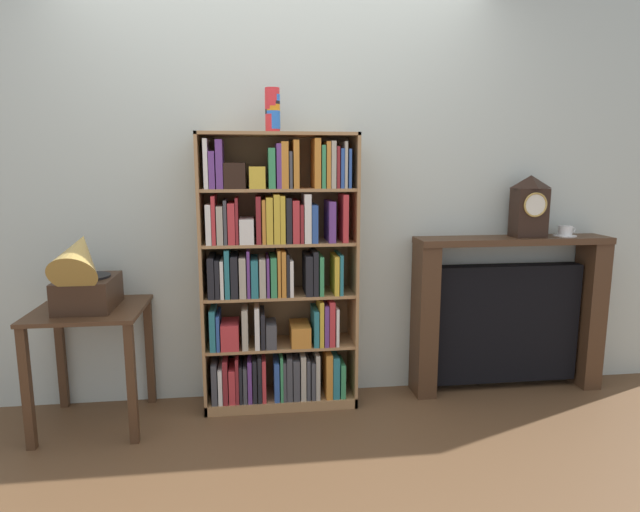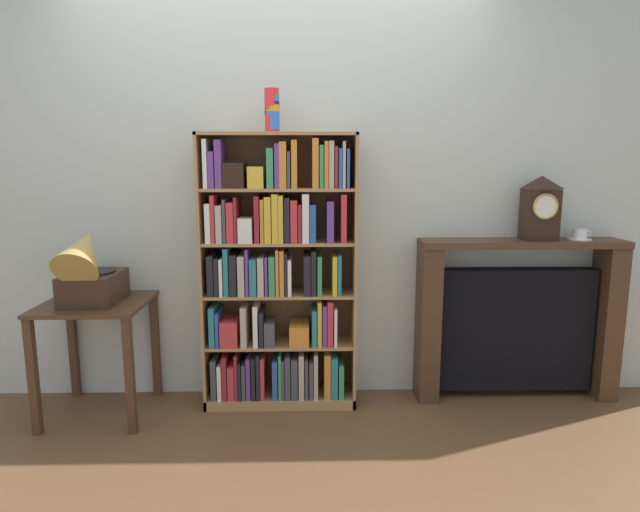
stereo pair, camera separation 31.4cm
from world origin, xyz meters
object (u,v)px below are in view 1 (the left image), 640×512
Objects in this scene: teacup_with_saucer at (565,232)px; cup_stack at (273,110)px; gramophone at (83,275)px; fireplace_mantel at (507,315)px; side_table_left at (91,334)px; bookshelf at (276,280)px; mantel_clock at (529,206)px.

cup_stack is at bearing -178.11° from teacup_with_saucer.
gramophone is 2.55m from fireplace_mantel.
fireplace_mantel reaches higher than side_table_left.
cup_stack reaches higher than bookshelf.
bookshelf is at bearing 76.86° from cup_stack.
teacup_with_saucer is (2.85, 0.16, 0.51)m from side_table_left.
cup_stack is 0.63× the size of mantel_clock.
bookshelf is at bearing -178.89° from teacup_with_saucer.
cup_stack reaches higher than mantel_clock.
cup_stack is 1.68m from mantel_clock.
fireplace_mantel is at bearing 165.73° from mantel_clock.
cup_stack is at bearing 5.64° from side_table_left.
mantel_clock is (2.60, 0.16, 0.67)m from side_table_left.
fireplace_mantel is (1.48, 0.06, -0.28)m from bookshelf.
fireplace_mantel is 0.64m from teacup_with_saucer.
gramophone is at bearing -171.32° from cup_stack.
fireplace_mantel is at bearing 5.39° from gramophone.
bookshelf is at bearing -177.83° from fireplace_mantel.
mantel_clock is at bearing -14.27° from fireplace_mantel.
gramophone is at bearing -175.31° from mantel_clock.
fireplace_mantel is 0.71m from mantel_clock.
side_table_left is 2.52m from fireplace_mantel.
mantel_clock reaches higher than side_table_left.
cup_stack reaches higher than gramophone.
side_table_left is at bearing -176.77° from teacup_with_saucer.
gramophone is 1.30× the size of mantel_clock.
teacup_with_saucer is at bearing 0.60° from mantel_clock.
mantel_clock is 2.72× the size of teacup_with_saucer.
bookshelf is 11.57× the size of teacup_with_saucer.
cup_stack reaches higher than teacup_with_saucer.
fireplace_mantel is at bearing 4.14° from side_table_left.
bookshelf is 3.27× the size of gramophone.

